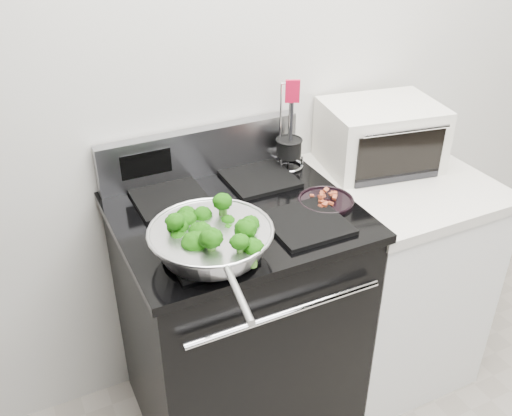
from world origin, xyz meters
TOP-DOWN VIEW (x-y plane):
  - back_wall at (0.00, 1.75)m, footprint 4.00×0.02m
  - gas_range at (-0.30, 1.41)m, footprint 0.79×0.69m
  - counter at (0.39, 1.41)m, footprint 0.62×0.68m
  - skillet at (-0.46, 1.22)m, footprint 0.37×0.58m
  - broccoli_pile at (-0.46, 1.22)m, footprint 0.29×0.29m
  - bacon_plate at (0.00, 1.33)m, footprint 0.19×0.19m
  - utensil_holder at (0.02, 1.62)m, footprint 0.11×0.11m
  - toaster_oven at (0.37, 1.54)m, footprint 0.48×0.39m

SIDE VIEW (x-z plane):
  - counter at x=0.39m, z-range 0.00..0.92m
  - gas_range at x=-0.30m, z-range -0.08..1.05m
  - bacon_plate at x=0.00m, z-range 0.95..0.99m
  - skillet at x=-0.46m, z-range 0.97..1.05m
  - utensil_holder at x=0.02m, z-range 0.84..1.19m
  - broccoli_pile at x=-0.46m, z-range 0.98..1.08m
  - toaster_oven at x=0.37m, z-range 0.92..1.17m
  - back_wall at x=0.00m, z-range 0.00..2.70m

